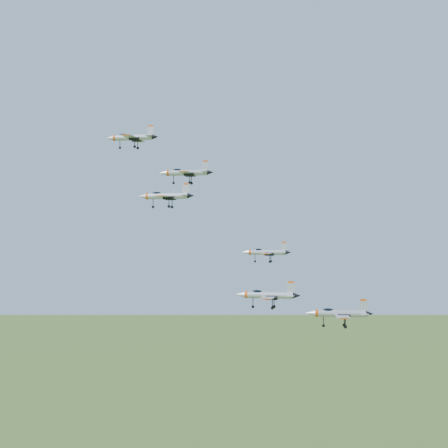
# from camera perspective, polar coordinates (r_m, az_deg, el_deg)

# --- Properties ---
(jet_lead) EXTENTS (13.04, 10.71, 3.50)m
(jet_lead) POSITION_cam_1_polar(r_m,az_deg,el_deg) (151.31, -8.48, 7.84)
(jet_lead) COLOR #AAAEB7
(jet_left_high) EXTENTS (11.77, 9.72, 3.15)m
(jet_left_high) POSITION_cam_1_polar(r_m,az_deg,el_deg) (131.78, -3.55, 4.72)
(jet_left_high) COLOR #AAAEB7
(jet_right_high) EXTENTS (10.91, 8.97, 2.92)m
(jet_right_high) POSITION_cam_1_polar(r_m,az_deg,el_deg) (116.15, -5.40, 2.58)
(jet_right_high) COLOR #AAAEB7
(jet_left_low) EXTENTS (10.54, 8.66, 2.83)m
(jet_left_low) POSITION_cam_1_polar(r_m,az_deg,el_deg) (131.85, 3.83, -2.58)
(jet_left_low) COLOR #AAAEB7
(jet_right_low) EXTENTS (12.34, 10.16, 3.30)m
(jet_right_low) POSITION_cam_1_polar(r_m,az_deg,el_deg) (117.22, 3.95, -6.48)
(jet_right_low) COLOR #AAAEB7
(jet_trail) EXTENTS (13.27, 11.01, 3.55)m
(jet_trail) POSITION_cam_1_polar(r_m,az_deg,el_deg) (124.52, 10.40, -8.02)
(jet_trail) COLOR #AAAEB7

